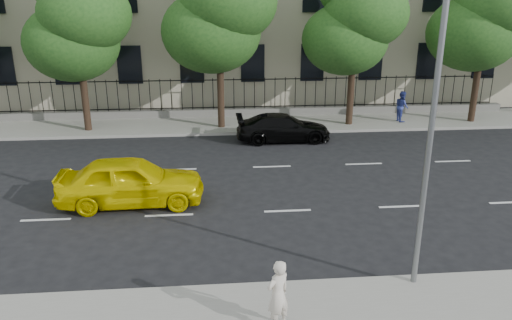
{
  "coord_description": "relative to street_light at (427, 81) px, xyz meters",
  "views": [
    {
      "loc": [
        -2.44,
        -12.86,
        7.14
      ],
      "look_at": [
        -1.04,
        3.0,
        1.7
      ],
      "focal_mm": 35.0,
      "sensor_mm": 36.0,
      "label": 1
    }
  ],
  "objects": [
    {
      "name": "street_light",
      "position": [
        0.0,
        0.0,
        0.0
      ],
      "size": [
        0.25,
        3.32,
        8.05
      ],
      "color": "slate",
      "rests_on": "near_sidewalk"
    },
    {
      "name": "tree_d",
      "position": [
        2.54,
        15.13,
        0.69
      ],
      "size": [
        5.34,
        4.94,
        8.84
      ],
      "color": "#382619",
      "rests_on": "far_sidewalk"
    },
    {
      "name": "black_sedan",
      "position": [
        -1.49,
        12.57,
        -4.47
      ],
      "size": [
        4.65,
        1.91,
        1.35
      ],
      "primitive_type": "imported",
      "rotation": [
        0.0,
        0.0,
        1.58
      ],
      "color": "black",
      "rests_on": "ground"
    },
    {
      "name": "lane_markings",
      "position": [
        -2.5,
        6.52,
        -5.14
      ],
      "size": [
        49.6,
        4.62,
        0.01
      ],
      "primitive_type": null,
      "color": "silver",
      "rests_on": "ground"
    },
    {
      "name": "woman_near",
      "position": [
        -3.66,
        -2.0,
        -4.19
      ],
      "size": [
        0.7,
        0.65,
        1.62
      ],
      "primitive_type": "imported",
      "rotation": [
        0.0,
        0.0,
        3.73
      ],
      "color": "beige",
      "rests_on": "near_sidewalk"
    },
    {
      "name": "tree_e",
      "position": [
        9.54,
        15.13,
        1.05
      ],
      "size": [
        5.71,
        5.31,
        9.46
      ],
      "color": "#382619",
      "rests_on": "far_sidewalk"
    },
    {
      "name": "iron_fence",
      "position": [
        -2.5,
        17.47,
        -4.5
      ],
      "size": [
        30.0,
        0.5,
        2.2
      ],
      "color": "slate",
      "rests_on": "far_sidewalk"
    },
    {
      "name": "tree_c",
      "position": [
        -4.46,
        15.13,
        1.26
      ],
      "size": [
        5.89,
        5.5,
        9.8
      ],
      "color": "#382619",
      "rests_on": "far_sidewalk"
    },
    {
      "name": "yellow_taxi",
      "position": [
        -7.85,
        5.36,
        -4.3
      ],
      "size": [
        5.07,
        2.17,
        1.71
      ],
      "primitive_type": "imported",
      "rotation": [
        0.0,
        0.0,
        1.6
      ],
      "color": "#E7D200",
      "rests_on": "ground"
    },
    {
      "name": "ground",
      "position": [
        -2.5,
        1.77,
        -5.15
      ],
      "size": [
        120.0,
        120.0,
        0.0
      ],
      "primitive_type": "plane",
      "color": "black",
      "rests_on": "ground"
    },
    {
      "name": "tree_b",
      "position": [
        -11.46,
        15.13,
        0.69
      ],
      "size": [
        5.53,
        5.12,
        8.97
      ],
      "color": "#382619",
      "rests_on": "far_sidewalk"
    },
    {
      "name": "far_sidewalk",
      "position": [
        -2.5,
        15.77,
        -5.07
      ],
      "size": [
        60.0,
        4.0,
        0.15
      ],
      "primitive_type": "cube",
      "color": "gray",
      "rests_on": "ground"
    },
    {
      "name": "pedestrian_far",
      "position": [
        5.56,
        15.3,
        -4.15
      ],
      "size": [
        0.69,
        0.86,
        1.69
      ],
      "primitive_type": "imported",
      "rotation": [
        0.0,
        0.0,
        1.63
      ],
      "color": "navy",
      "rests_on": "far_sidewalk"
    }
  ]
}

